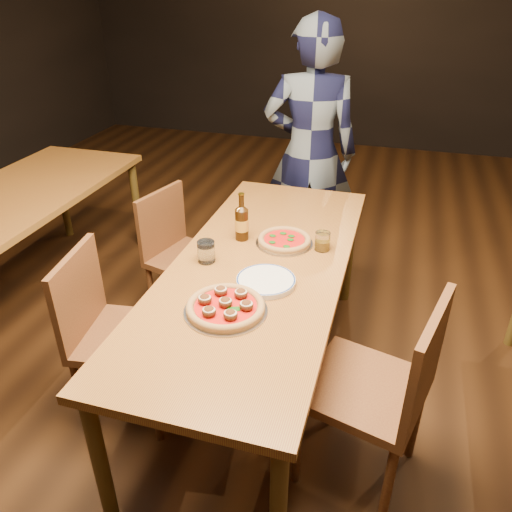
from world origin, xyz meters
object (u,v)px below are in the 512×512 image
(chair_main_e, at_px, (365,387))
(chair_end, at_px, (307,223))
(pizza_margherita, at_px, (284,240))
(chair_main_nw, at_px, (126,335))
(amber_glass, at_px, (322,241))
(diner, at_px, (310,154))
(plate_stack, at_px, (266,281))
(table_left, at_px, (7,210))
(chair_main_sw, at_px, (189,258))
(table_main, at_px, (259,277))
(water_glass, at_px, (206,252))
(beer_bottle, at_px, (242,223))
(pizza_meatball, at_px, (226,306))

(chair_main_e, height_order, chair_end, chair_main_e)
(pizza_margherita, bearing_deg, chair_main_nw, -137.28)
(amber_glass, xyz_separation_m, diner, (-0.28, 1.08, 0.08))
(pizza_margherita, bearing_deg, plate_stack, -88.45)
(amber_glass, bearing_deg, table_left, 177.76)
(chair_main_nw, bearing_deg, table_left, 52.62)
(plate_stack, xyz_separation_m, diner, (-0.09, 1.46, 0.11))
(table_left, bearing_deg, chair_end, 27.24)
(diner, bearing_deg, pizza_margherita, 83.78)
(pizza_margherita, bearing_deg, chair_main_sw, 160.50)
(table_main, relative_size, table_left, 1.00)
(chair_main_sw, bearing_deg, table_main, -113.74)
(chair_main_nw, distance_m, water_glass, 0.55)
(chair_end, relative_size, water_glass, 7.95)
(water_glass, bearing_deg, chair_main_e, -23.33)
(table_main, xyz_separation_m, chair_main_nw, (-0.56, -0.34, -0.22))
(table_main, xyz_separation_m, chair_main_sw, (-0.58, 0.46, -0.24))
(table_left, xyz_separation_m, beer_bottle, (1.55, -0.08, 0.16))
(chair_main_nw, xyz_separation_m, beer_bottle, (0.40, 0.56, 0.38))
(chair_main_e, height_order, amber_glass, chair_main_e)
(chair_end, bearing_deg, chair_main_nw, -118.61)
(chair_main_nw, relative_size, pizza_meatball, 2.69)
(beer_bottle, bearing_deg, pizza_margherita, 3.37)
(pizza_meatball, relative_size, water_glass, 3.29)
(chair_main_sw, xyz_separation_m, plate_stack, (0.66, -0.62, 0.33))
(table_main, distance_m, chair_main_sw, 0.78)
(chair_main_e, relative_size, water_glass, 9.37)
(table_left, distance_m, water_glass, 1.50)
(chair_main_sw, bearing_deg, plate_stack, -118.52)
(table_main, height_order, pizza_meatball, pizza_meatball)
(pizza_meatball, bearing_deg, water_glass, 121.89)
(pizza_margherita, height_order, amber_glass, amber_glass)
(amber_glass, bearing_deg, water_glass, -152.13)
(table_main, bearing_deg, chair_end, 89.28)
(pizza_meatball, distance_m, beer_bottle, 0.64)
(plate_stack, height_order, amber_glass, amber_glass)
(table_left, xyz_separation_m, chair_main_nw, (1.14, -0.64, -0.22))
(chair_end, xyz_separation_m, beer_bottle, (-0.17, -0.96, 0.42))
(chair_main_sw, xyz_separation_m, pizza_margherita, (0.65, -0.23, 0.33))
(table_main, distance_m, chair_main_nw, 0.69)
(chair_main_e, relative_size, pizza_meatball, 2.85)
(chair_main_e, height_order, pizza_meatball, chair_main_e)
(table_main, height_order, pizza_margherita, pizza_margherita)
(beer_bottle, xyz_separation_m, diner, (0.14, 1.08, 0.04))
(pizza_meatball, bearing_deg, beer_bottle, 101.81)
(chair_main_nw, relative_size, plate_stack, 3.49)
(table_main, relative_size, diner, 1.14)
(chair_main_e, bearing_deg, diner, -146.49)
(chair_main_nw, distance_m, plate_stack, 0.73)
(beer_bottle, height_order, amber_glass, beer_bottle)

